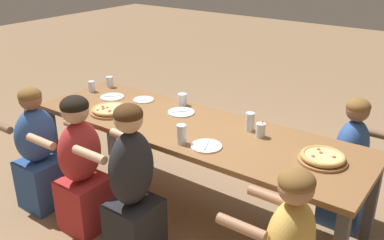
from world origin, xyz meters
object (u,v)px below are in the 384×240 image
Objects in this scene: diner_near_center at (132,190)px; diner_near_midleft at (81,170)px; empty_plate_b at (181,112)px; diner_far_right at (349,169)px; empty_plate_a at (206,146)px; empty_plate_d at (144,100)px; cocktail_glass_blue at (260,131)px; drinking_glass_e at (92,87)px; pizza_board_main at (323,158)px; drinking_glass_a at (182,100)px; drinking_glass_b at (181,135)px; drinking_glass_d at (110,83)px; empty_plate_c at (112,97)px; pizza_board_second at (110,110)px; drinking_glass_c at (250,123)px; diner_near_left at (39,154)px.

diner_near_center is 1.05× the size of diner_near_midleft.
empty_plate_b is 1.39m from diner_far_right.
empty_plate_a is 1.20× the size of empty_plate_d.
drinking_glass_e is at bearing -178.90° from cocktail_glass_blue.
drinking_glass_a is at bearing 167.98° from pizza_board_main.
drinking_glass_a is at bearing 138.52° from empty_plate_a.
drinking_glass_d is at bearing 156.12° from drinking_glass_b.
empty_plate_c is 1.51× the size of drinking_glass_b.
drinking_glass_e reaches higher than pizza_board_second.
drinking_glass_d is at bearing 139.40° from empty_plate_c.
diner_near_center reaches higher than drinking_glass_c.
empty_plate_c is at bearing -178.24° from cocktail_glass_blue.
empty_plate_d is 1.07m from drinking_glass_c.
diner_near_midleft is at bearing -56.19° from drinking_glass_d.
cocktail_glass_blue is at bearing 1.76° from empty_plate_c.
empty_plate_b is (0.48, 0.34, -0.02)m from pizza_board_second.
diner_far_right reaches higher than cocktail_glass_blue.
drinking_glass_b is 0.13× the size of diner_far_right.
drinking_glass_b is 1.36m from diner_far_right.
drinking_glass_b is at bearing -133.23° from cocktail_glass_blue.
cocktail_glass_blue is at bearing -24.39° from drinking_glass_c.
cocktail_glass_blue is 0.12× the size of diner_far_right.
drinking_glass_a is 0.73× the size of drinking_glass_c.
diner_near_midleft is at bearing -51.86° from diner_far_right.
drinking_glass_d reaches higher than pizza_board_main.
pizza_board_main is at bearing -5.86° from empty_plate_d.
diner_far_right is at bearing -51.86° from diner_near_midleft.
drinking_glass_c reaches higher than drinking_glass_a.
drinking_glass_b is 0.50m from diner_near_center.
empty_plate_a is 0.83m from drinking_glass_a.
diner_near_center is (1.15, -0.93, -0.31)m from drinking_glass_d.
drinking_glass_b reaches higher than drinking_glass_d.
drinking_glass_c is at bearing -9.92° from drinking_glass_a.
drinking_glass_c is (1.07, -0.01, 0.06)m from empty_plate_d.
drinking_glass_e is (-1.35, 0.39, -0.02)m from drinking_glass_b.
cocktail_glass_blue reaches higher than pizza_board_main.
pizza_board_second is 0.30× the size of diner_near_left.
empty_plate_c is 0.28m from drinking_glass_e.
diner_far_right is (1.37, 0.32, -0.37)m from drinking_glass_a.
diner_near_center is at bearing -38.98° from drinking_glass_d.
empty_plate_d is (0.28, 0.11, 0.00)m from empty_plate_c.
empty_plate_d is 1.08m from diner_near_center.
empty_plate_c is (-0.73, -0.07, 0.00)m from empty_plate_b.
drinking_glass_d is 0.09× the size of diner_near_center.
drinking_glass_d reaches higher than drinking_glass_e.
cocktail_glass_blue is at bearing -46.88° from diner_far_right.
empty_plate_a is 1.29m from empty_plate_c.
drinking_glass_c is at bearing -0.77° from empty_plate_d.
empty_plate_b is 1.01m from drinking_glass_e.
diner_near_midleft is (-0.69, -0.35, -0.34)m from drinking_glass_b.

